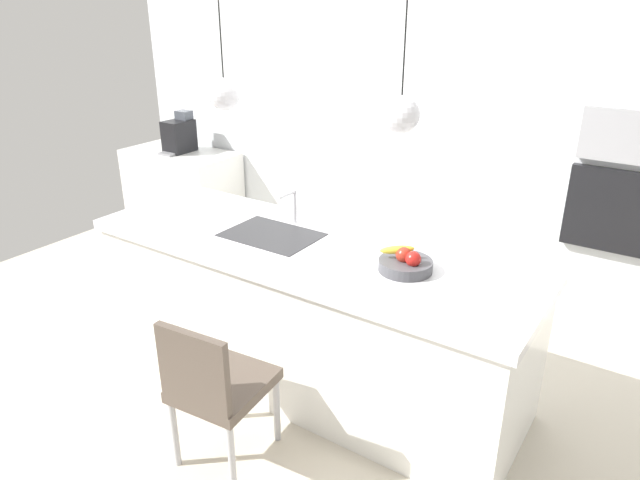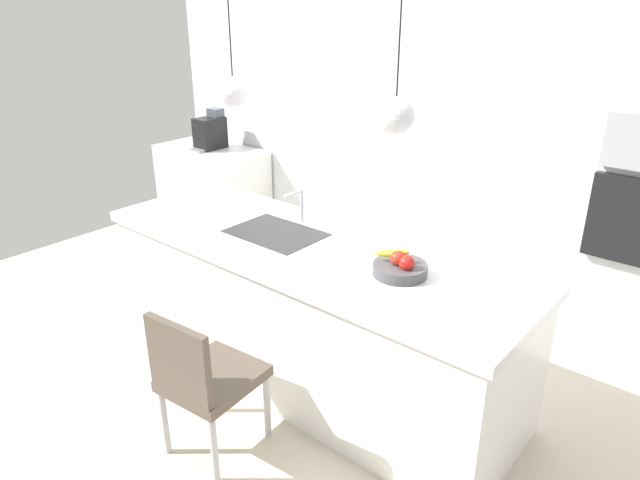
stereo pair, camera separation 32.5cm
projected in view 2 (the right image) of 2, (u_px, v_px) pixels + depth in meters
name	position (u px, v px, depth m)	size (l,w,h in m)	color
floor	(308.00, 374.00, 3.69)	(6.60, 6.60, 0.00)	beige
back_wall	(450.00, 131.00, 4.35)	(6.00, 0.10, 2.60)	white
kitchen_island	(307.00, 312.00, 3.51)	(2.71, 0.89, 0.91)	white
sink_basin	(276.00, 234.00, 3.49)	(0.56, 0.40, 0.02)	#2D2D30
faucet	(299.00, 202.00, 3.58)	(0.02, 0.17, 0.22)	silver
fruit_bowl	(400.00, 266.00, 2.95)	(0.28, 0.28, 0.14)	#4C4C51
side_counter	(213.00, 189.00, 5.85)	(1.10, 0.60, 0.85)	white
coffee_machine	(210.00, 132.00, 5.61)	(0.20, 0.35, 0.38)	black
oven	(635.00, 222.00, 3.63)	(0.56, 0.08, 0.56)	black
chair_near	(204.00, 377.00, 2.89)	(0.46, 0.50, 0.85)	brown
pendant_light_left	(233.00, 92.00, 3.36)	(0.18, 0.18, 0.78)	silver
pendant_light_right	(396.00, 116.00, 2.69)	(0.18, 0.18, 0.78)	silver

